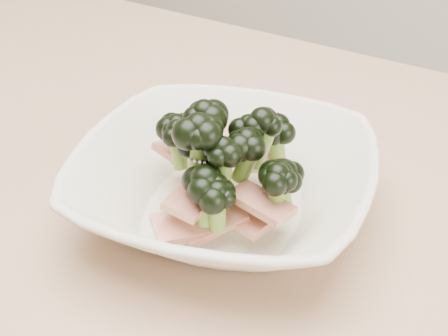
{
  "coord_description": "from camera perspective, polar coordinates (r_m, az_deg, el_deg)",
  "views": [
    {
      "loc": [
        0.34,
        -0.41,
        1.11
      ],
      "look_at": [
        0.09,
        -0.02,
        0.8
      ],
      "focal_mm": 50.0,
      "sensor_mm": 36.0,
      "label": 1
    }
  ],
  "objects": [
    {
      "name": "broccoli_dish",
      "position": [
        0.56,
        0.06,
        -0.94
      ],
      "size": [
        0.33,
        0.33,
        0.12
      ],
      "color": "beige",
      "rests_on": "dining_table"
    },
    {
      "name": "dining_table",
      "position": [
        0.7,
        -5.8,
        -7.28
      ],
      "size": [
        1.2,
        0.8,
        0.75
      ],
      "color": "tan",
      "rests_on": "ground"
    }
  ]
}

